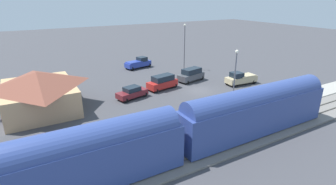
{
  "coord_description": "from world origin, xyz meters",
  "views": [
    {
      "loc": [
        -31.22,
        23.36,
        13.79
      ],
      "look_at": [
        -0.83,
        6.03,
        1.0
      ],
      "focal_mm": 28.22,
      "sensor_mm": 36.0,
      "label": 1
    }
  ],
  "objects_px": {
    "suv_red": "(162,82)",
    "light_pole_lot_center": "(185,42)",
    "pedestrian_on_platform": "(210,117)",
    "sedan_maroon": "(132,92)",
    "station_building": "(39,91)",
    "pickup_tan": "(241,78)",
    "pickup_blue": "(138,63)",
    "light_pole_near_platform": "(235,71)",
    "passenger_train": "(65,162)",
    "suv_charcoal": "(191,75)"
  },
  "relations": [
    {
      "from": "suv_red",
      "to": "pickup_tan",
      "type": "height_order",
      "value": "suv_red"
    },
    {
      "from": "station_building",
      "to": "pickup_blue",
      "type": "distance_m",
      "value": 23.53
    },
    {
      "from": "station_building",
      "to": "light_pole_lot_center",
      "type": "distance_m",
      "value": 28.06
    },
    {
      "from": "suv_red",
      "to": "light_pole_lot_center",
      "type": "relative_size",
      "value": 0.58
    },
    {
      "from": "passenger_train",
      "to": "pickup_blue",
      "type": "bearing_deg",
      "value": -31.58
    },
    {
      "from": "suv_charcoal",
      "to": "station_building",
      "type": "bearing_deg",
      "value": 91.56
    },
    {
      "from": "pickup_tan",
      "to": "light_pole_near_platform",
      "type": "relative_size",
      "value": 0.73
    },
    {
      "from": "station_building",
      "to": "sedan_maroon",
      "type": "height_order",
      "value": "station_building"
    },
    {
      "from": "light_pole_near_platform",
      "to": "passenger_train",
      "type": "bearing_deg",
      "value": 107.12
    },
    {
      "from": "pickup_tan",
      "to": "sedan_maroon",
      "type": "relative_size",
      "value": 1.14
    },
    {
      "from": "station_building",
      "to": "suv_red",
      "type": "xyz_separation_m",
      "value": [
        -0.57,
        -17.4,
        -1.47
      ]
    },
    {
      "from": "suv_red",
      "to": "pickup_blue",
      "type": "distance_m",
      "value": 13.98
    },
    {
      "from": "pickup_tan",
      "to": "pickup_blue",
      "type": "height_order",
      "value": "same"
    },
    {
      "from": "passenger_train",
      "to": "light_pole_lot_center",
      "type": "relative_size",
      "value": 6.28
    },
    {
      "from": "pickup_tan",
      "to": "passenger_train",
      "type": "bearing_deg",
      "value": 113.85
    },
    {
      "from": "pickup_blue",
      "to": "suv_charcoal",
      "type": "bearing_deg",
      "value": -161.16
    },
    {
      "from": "pickup_tan",
      "to": "pickup_blue",
      "type": "bearing_deg",
      "value": 29.87
    },
    {
      "from": "sedan_maroon",
      "to": "pickup_tan",
      "type": "bearing_deg",
      "value": -99.13
    },
    {
      "from": "pedestrian_on_platform",
      "to": "suv_charcoal",
      "type": "xyz_separation_m",
      "value": [
        15.18,
        -7.87,
        -0.13
      ]
    },
    {
      "from": "suv_red",
      "to": "suv_charcoal",
      "type": "height_order",
      "value": "same"
    },
    {
      "from": "station_building",
      "to": "suv_red",
      "type": "height_order",
      "value": "station_building"
    },
    {
      "from": "pickup_blue",
      "to": "light_pole_near_platform",
      "type": "xyz_separation_m",
      "value": [
        -24.47,
        -2.85,
        3.74
      ]
    },
    {
      "from": "pickup_blue",
      "to": "light_pole_lot_center",
      "type": "relative_size",
      "value": 0.64
    },
    {
      "from": "station_building",
      "to": "pedestrian_on_platform",
      "type": "xyz_separation_m",
      "value": [
        -14.53,
        -15.8,
        -1.33
      ]
    },
    {
      "from": "sedan_maroon",
      "to": "suv_charcoal",
      "type": "xyz_separation_m",
      "value": [
        2.62,
        -11.99,
        0.27
      ]
    },
    {
      "from": "pedestrian_on_platform",
      "to": "sedan_maroon",
      "type": "distance_m",
      "value": 13.22
    },
    {
      "from": "sedan_maroon",
      "to": "station_building",
      "type": "bearing_deg",
      "value": 80.39
    },
    {
      "from": "passenger_train",
      "to": "light_pole_near_platform",
      "type": "bearing_deg",
      "value": -72.88
    },
    {
      "from": "station_building",
      "to": "suv_red",
      "type": "bearing_deg",
      "value": -91.86
    },
    {
      "from": "passenger_train",
      "to": "pickup_tan",
      "type": "relative_size",
      "value": 10.12
    },
    {
      "from": "pickup_tan",
      "to": "light_pole_lot_center",
      "type": "xyz_separation_m",
      "value": [
        12.61,
        2.97,
        4.45
      ]
    },
    {
      "from": "passenger_train",
      "to": "pedestrian_on_platform",
      "type": "relative_size",
      "value": 32.58
    },
    {
      "from": "pedestrian_on_platform",
      "to": "pickup_tan",
      "type": "bearing_deg",
      "value": -55.42
    },
    {
      "from": "sedan_maroon",
      "to": "light_pole_lot_center",
      "type": "xyz_separation_m",
      "value": [
        9.7,
        -15.14,
        4.6
      ]
    },
    {
      "from": "suv_red",
      "to": "light_pole_lot_center",
      "type": "distance_m",
      "value": 13.27
    },
    {
      "from": "sedan_maroon",
      "to": "suv_red",
      "type": "bearing_deg",
      "value": -76.12
    },
    {
      "from": "suv_red",
      "to": "pickup_tan",
      "type": "relative_size",
      "value": 0.94
    },
    {
      "from": "pedestrian_on_platform",
      "to": "sedan_maroon",
      "type": "bearing_deg",
      "value": 18.16
    },
    {
      "from": "pickup_tan",
      "to": "light_pole_near_platform",
      "type": "distance_m",
      "value": 10.55
    },
    {
      "from": "light_pole_near_platform",
      "to": "station_building",
      "type": "bearing_deg",
      "value": 63.25
    },
    {
      "from": "suv_red",
      "to": "suv_charcoal",
      "type": "xyz_separation_m",
      "value": [
        1.21,
        -6.27,
        0.0
      ]
    },
    {
      "from": "passenger_train",
      "to": "light_pole_lot_center",
      "type": "distance_m",
      "value": 37.15
    },
    {
      "from": "pedestrian_on_platform",
      "to": "suv_red",
      "type": "distance_m",
      "value": 14.06
    },
    {
      "from": "station_building",
      "to": "light_pole_lot_center",
      "type": "relative_size",
      "value": 1.28
    },
    {
      "from": "station_building",
      "to": "sedan_maroon",
      "type": "xyz_separation_m",
      "value": [
        -1.98,
        -11.69,
        -1.74
      ]
    },
    {
      "from": "suv_charcoal",
      "to": "passenger_train",
      "type": "bearing_deg",
      "value": 128.39
    },
    {
      "from": "pickup_tan",
      "to": "light_pole_near_platform",
      "type": "height_order",
      "value": "light_pole_near_platform"
    },
    {
      "from": "pedestrian_on_platform",
      "to": "station_building",
      "type": "bearing_deg",
      "value": 47.39
    },
    {
      "from": "light_pole_lot_center",
      "to": "pickup_blue",
      "type": "bearing_deg",
      "value": 53.33
    },
    {
      "from": "pedestrian_on_platform",
      "to": "light_pole_lot_center",
      "type": "relative_size",
      "value": 0.19
    }
  ]
}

